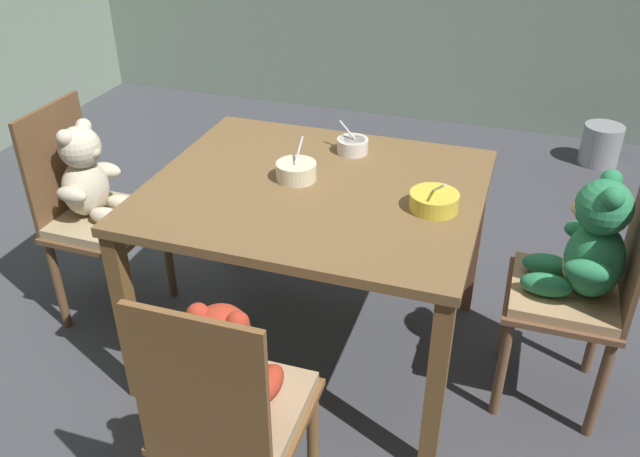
# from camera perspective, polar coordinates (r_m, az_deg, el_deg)

# --- Properties ---
(ground_plane) EXTENTS (5.20, 5.20, 0.04)m
(ground_plane) POSITION_cam_1_polar(r_m,az_deg,el_deg) (2.71, -0.34, -10.34)
(ground_plane) COLOR #404147
(dining_table) EXTENTS (1.14, 0.97, 0.72)m
(dining_table) POSITION_cam_1_polar(r_m,az_deg,el_deg) (2.33, -0.39, 1.86)
(dining_table) COLOR brown
(dining_table) RESTS_ON ground_plane
(teddy_chair_near_right) EXTENTS (0.37, 0.38, 0.88)m
(teddy_chair_near_right) POSITION_cam_1_polar(r_m,az_deg,el_deg) (2.31, 21.85, -2.86)
(teddy_chair_near_right) COLOR brown
(teddy_chair_near_right) RESTS_ON ground_plane
(teddy_chair_near_left) EXTENTS (0.37, 0.40, 0.90)m
(teddy_chair_near_left) POSITION_cam_1_polar(r_m,az_deg,el_deg) (2.74, -19.06, 2.73)
(teddy_chair_near_left) COLOR brown
(teddy_chair_near_left) RESTS_ON ground_plane
(teddy_chair_near_front) EXTENTS (0.37, 0.39, 0.90)m
(teddy_chair_near_front) POSITION_cam_1_polar(r_m,az_deg,el_deg) (1.76, -7.84, -13.95)
(teddy_chair_near_front) COLOR brown
(teddy_chair_near_front) RESTS_ON ground_plane
(porridge_bowl_cream_center) EXTENTS (0.14, 0.15, 0.13)m
(porridge_bowl_cream_center) POSITION_cam_1_polar(r_m,az_deg,el_deg) (2.32, -2.06, 4.99)
(porridge_bowl_cream_center) COLOR beige
(porridge_bowl_cream_center) RESTS_ON dining_table
(porridge_bowl_white_far_center) EXTENTS (0.12, 0.12, 0.11)m
(porridge_bowl_white_far_center) POSITION_cam_1_polar(r_m,az_deg,el_deg) (2.53, 2.81, 7.16)
(porridge_bowl_white_far_center) COLOR silver
(porridge_bowl_white_far_center) RESTS_ON dining_table
(porridge_bowl_yellow_near_right) EXTENTS (0.16, 0.16, 0.13)m
(porridge_bowl_yellow_near_right) POSITION_cam_1_polar(r_m,az_deg,el_deg) (2.16, 9.78, 2.36)
(porridge_bowl_yellow_near_right) COLOR yellow
(porridge_bowl_yellow_near_right) RESTS_ON dining_table
(metal_pail) EXTENTS (0.23, 0.23, 0.25)m
(metal_pail) POSITION_cam_1_polar(r_m,az_deg,el_deg) (4.42, 23.01, 6.65)
(metal_pail) COLOR #93969B
(metal_pail) RESTS_ON ground_plane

